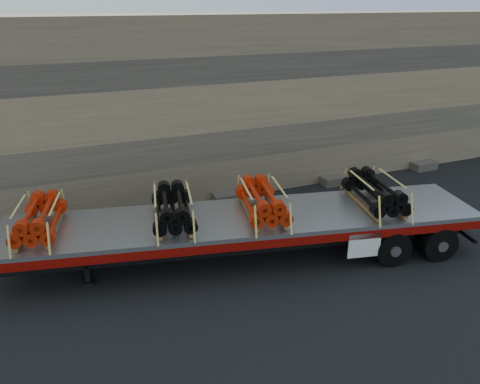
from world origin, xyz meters
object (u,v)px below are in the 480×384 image
at_px(bundle_front, 39,219).
at_px(bundle_midfront, 173,209).
at_px(bundle_midrear, 262,202).
at_px(bundle_rear, 375,193).
at_px(trailer, 244,237).

bearing_deg(bundle_front, bundle_midfront, 0.00).
relative_size(bundle_midrear, bundle_rear, 0.99).
bearing_deg(bundle_midfront, bundle_midrear, 0.00).
distance_m(trailer, bundle_front, 5.91).
height_order(trailer, bundle_midrear, bundle_midrear).
bearing_deg(bundle_rear, bundle_front, -180.00).
distance_m(bundle_front, bundle_midfront, 3.69).
bearing_deg(trailer, bundle_midrear, 0.00).
height_order(trailer, bundle_front, bundle_front).
xyz_separation_m(bundle_midrear, bundle_rear, (3.55, -0.76, 0.01)).
height_order(bundle_front, bundle_midfront, bundle_midfront).
distance_m(bundle_midfront, bundle_midrear, 2.67).
xyz_separation_m(bundle_front, bundle_rear, (9.76, -2.09, 0.03)).
bearing_deg(trailer, bundle_rear, 0.00).
xyz_separation_m(trailer, bundle_rear, (4.09, -0.88, 1.15)).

